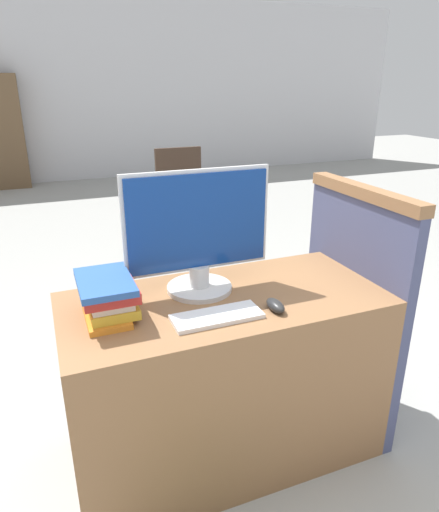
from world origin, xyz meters
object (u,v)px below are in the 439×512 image
object	(u,v)px
keyboard	(217,316)
book_stack	(108,296)
mouse	(275,306)
far_chair	(183,197)
monitor	(198,233)

from	to	relation	value
keyboard	book_stack	xyz separation A→B (m)	(-0.35, 0.16, 0.07)
mouse	book_stack	bearing A→B (deg)	162.17
keyboard	mouse	distance (m)	0.22
keyboard	far_chair	size ratio (longest dim) A/B	0.34
monitor	keyboard	xyz separation A→B (m)	(-0.02, -0.25, -0.23)
monitor	keyboard	bearing A→B (deg)	-94.89
book_stack	keyboard	bearing A→B (deg)	-24.67
keyboard	book_stack	bearing A→B (deg)	155.33
monitor	mouse	bearing A→B (deg)	-53.50
monitor	far_chair	world-z (taller)	monitor
monitor	book_stack	bearing A→B (deg)	-166.81
mouse	far_chair	xyz separation A→B (m)	(0.50, 2.71, -0.25)
monitor	far_chair	distance (m)	2.58
mouse	book_stack	distance (m)	0.60
keyboard	far_chair	bearing A→B (deg)	75.10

